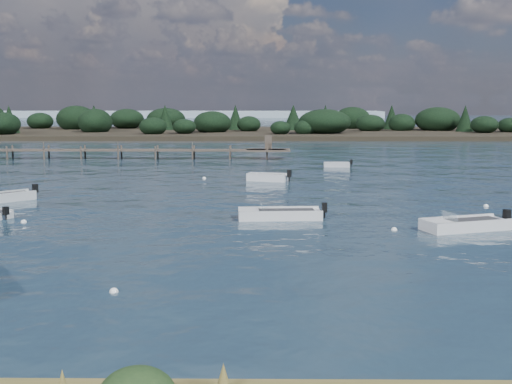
{
  "coord_description": "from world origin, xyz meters",
  "views": [
    {
      "loc": [
        3.32,
        -25.92,
        6.73
      ],
      "look_at": [
        2.92,
        14.0,
        1.0
      ],
      "focal_mm": 45.0,
      "sensor_mm": 36.0,
      "label": 1
    }
  ],
  "objects_px": {
    "dinghy_extra_a": "(5,199)",
    "dinghy_mid_white_b": "(466,227)",
    "jetty": "(46,150)",
    "dinghy_mid_white_a": "(279,216)",
    "tender_far_grey_b": "(337,166)",
    "tender_far_white": "(267,179)"
  },
  "relations": [
    {
      "from": "dinghy_extra_a",
      "to": "tender_far_white",
      "type": "xyz_separation_m",
      "value": [
        17.7,
        11.1,
        0.0
      ]
    },
    {
      "from": "dinghy_extra_a",
      "to": "tender_far_grey_b",
      "type": "height_order",
      "value": "dinghy_extra_a"
    },
    {
      "from": "dinghy_mid_white_b",
      "to": "jetty",
      "type": "bearing_deg",
      "value": 131.2
    },
    {
      "from": "tender_far_grey_b",
      "to": "jetty",
      "type": "distance_m",
      "value": 33.87
    },
    {
      "from": "dinghy_extra_a",
      "to": "jetty",
      "type": "xyz_separation_m",
      "value": [
        -7.79,
        31.57,
        0.81
      ]
    },
    {
      "from": "dinghy_extra_a",
      "to": "dinghy_mid_white_a",
      "type": "height_order",
      "value": "dinghy_extra_a"
    },
    {
      "from": "dinghy_mid_white_a",
      "to": "jetty",
      "type": "bearing_deg",
      "value": 124.61
    },
    {
      "from": "tender_far_white",
      "to": "jetty",
      "type": "bearing_deg",
      "value": 141.24
    },
    {
      "from": "dinghy_extra_a",
      "to": "dinghy_mid_white_a",
      "type": "xyz_separation_m",
      "value": [
        18.25,
        -6.18,
        -0.02
      ]
    },
    {
      "from": "dinghy_mid_white_b",
      "to": "jetty",
      "type": "distance_m",
      "value": 54.25
    },
    {
      "from": "dinghy_extra_a",
      "to": "jetty",
      "type": "height_order",
      "value": "jetty"
    },
    {
      "from": "dinghy_extra_a",
      "to": "tender_far_grey_b",
      "type": "relative_size",
      "value": 1.25
    },
    {
      "from": "dinghy_extra_a",
      "to": "dinghy_mid_white_b",
      "type": "relative_size",
      "value": 0.71
    },
    {
      "from": "dinghy_extra_a",
      "to": "tender_far_white",
      "type": "relative_size",
      "value": 0.96
    },
    {
      "from": "dinghy_extra_a",
      "to": "dinghy_mid_white_a",
      "type": "distance_m",
      "value": 19.27
    },
    {
      "from": "jetty",
      "to": "tender_far_grey_b",
      "type": "bearing_deg",
      "value": -15.58
    },
    {
      "from": "tender_far_white",
      "to": "tender_far_grey_b",
      "type": "bearing_deg",
      "value": 57.94
    },
    {
      "from": "dinghy_mid_white_a",
      "to": "dinghy_extra_a",
      "type": "bearing_deg",
      "value": 161.31
    },
    {
      "from": "dinghy_mid_white_b",
      "to": "tender_far_white",
      "type": "xyz_separation_m",
      "value": [
        -10.24,
        20.35,
        0.02
      ]
    },
    {
      "from": "tender_far_white",
      "to": "jetty",
      "type": "distance_m",
      "value": 32.7
    },
    {
      "from": "dinghy_extra_a",
      "to": "tender_far_grey_b",
      "type": "bearing_deg",
      "value": 42.16
    },
    {
      "from": "jetty",
      "to": "dinghy_extra_a",
      "type": "bearing_deg",
      "value": -76.14
    }
  ]
}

